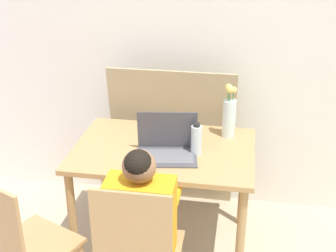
% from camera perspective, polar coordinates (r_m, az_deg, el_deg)
% --- Properties ---
extents(wall_back, '(6.40, 0.05, 2.50)m').
position_cam_1_polar(wall_back, '(3.23, 1.94, 10.97)').
color(wall_back, white).
rests_on(wall_back, ground_plane).
extents(dining_table, '(1.08, 0.73, 0.72)m').
position_cam_1_polar(dining_table, '(2.86, -0.51, -4.40)').
color(dining_table, tan).
rests_on(dining_table, ground_plane).
extents(chair_spare, '(0.53, 0.53, 0.90)m').
position_cam_1_polar(chair_spare, '(2.57, -17.50, -14.01)').
color(chair_spare, tan).
rests_on(chair_spare, ground_plane).
extents(person_seated, '(0.35, 0.42, 1.02)m').
position_cam_1_polar(person_seated, '(2.42, -3.10, -10.56)').
color(person_seated, orange).
rests_on(person_seated, ground_plane).
extents(laptop, '(0.38, 0.30, 0.25)m').
position_cam_1_polar(laptop, '(2.72, -0.16, -2.39)').
color(laptop, '#4C4C51').
rests_on(laptop, dining_table).
extents(flower_vase, '(0.08, 0.08, 0.34)m').
position_cam_1_polar(flower_vase, '(2.93, 7.47, 1.34)').
color(flower_vase, silver).
rests_on(flower_vase, dining_table).
extents(water_bottle, '(0.07, 0.07, 0.20)m').
position_cam_1_polar(water_bottle, '(2.72, 3.48, -1.66)').
color(water_bottle, silver).
rests_on(water_bottle, dining_table).
extents(cardboard_panel, '(0.88, 0.16, 1.07)m').
position_cam_1_polar(cardboard_panel, '(3.36, 0.50, -1.53)').
color(cardboard_panel, tan).
rests_on(cardboard_panel, ground_plane).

